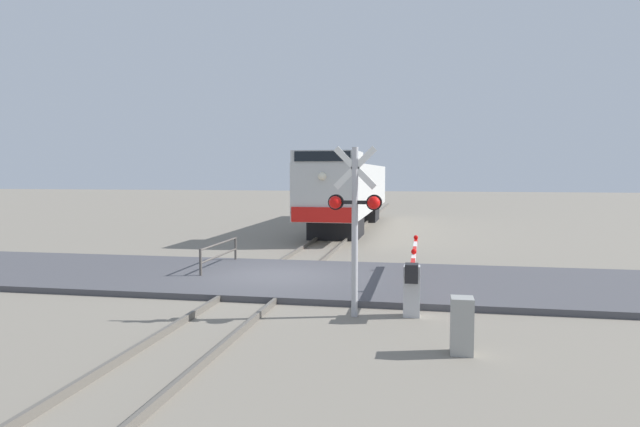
# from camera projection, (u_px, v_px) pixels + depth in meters

# --- Properties ---
(ground_plane) EXTENTS (160.00, 160.00, 0.00)m
(ground_plane) POSITION_uv_depth(u_px,v_px,m) (277.00, 280.00, 16.60)
(ground_plane) COLOR gray
(rail_track_left) EXTENTS (0.08, 80.00, 0.15)m
(rail_track_left) POSITION_uv_depth(u_px,v_px,m) (254.00, 277.00, 16.73)
(rail_track_left) COLOR #59544C
(rail_track_left) RESTS_ON ground_plane
(rail_track_right) EXTENTS (0.08, 80.00, 0.15)m
(rail_track_right) POSITION_uv_depth(u_px,v_px,m) (301.00, 279.00, 16.47)
(rail_track_right) COLOR #59544C
(rail_track_right) RESTS_ON ground_plane
(road_surface) EXTENTS (36.00, 5.81, 0.16)m
(road_surface) POSITION_uv_depth(u_px,v_px,m) (277.00, 278.00, 16.60)
(road_surface) COLOR #47474C
(road_surface) RESTS_ON ground_plane
(locomotive) EXTENTS (2.81, 17.87, 4.13)m
(locomotive) POSITION_uv_depth(u_px,v_px,m) (349.00, 190.00, 32.11)
(locomotive) COLOR black
(locomotive) RESTS_ON ground_plane
(crossing_signal) EXTENTS (1.18, 0.33, 3.76)m
(crossing_signal) POSITION_uv_depth(u_px,v_px,m) (355.00, 213.00, 12.26)
(crossing_signal) COLOR #ADADB2
(crossing_signal) RESTS_ON ground_plane
(crossing_gate) EXTENTS (0.36, 6.36, 1.24)m
(crossing_gate) POSITION_uv_depth(u_px,v_px,m) (413.00, 274.00, 13.30)
(crossing_gate) COLOR silver
(crossing_gate) RESTS_ON ground_plane
(utility_cabinet) EXTENTS (0.39, 0.41, 1.00)m
(utility_cabinet) POSITION_uv_depth(u_px,v_px,m) (462.00, 326.00, 9.85)
(utility_cabinet) COLOR #999993
(utility_cabinet) RESTS_ON ground_plane
(guard_railing) EXTENTS (0.08, 3.19, 0.95)m
(guard_railing) POSITION_uv_depth(u_px,v_px,m) (219.00, 252.00, 18.02)
(guard_railing) COLOR #4C4742
(guard_railing) RESTS_ON ground_plane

